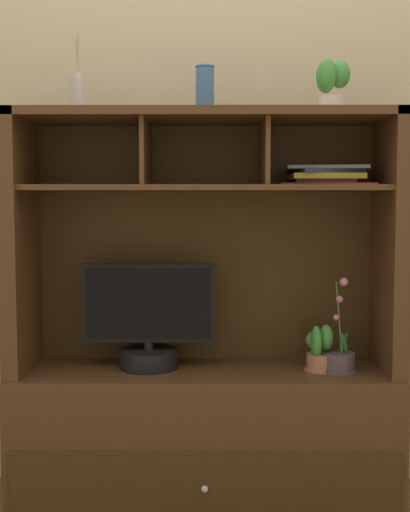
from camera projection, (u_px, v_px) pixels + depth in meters
floor_plane at (205, 505)px, 2.50m from camera, size 6.00×6.00×0.02m
back_wall at (205, 132)px, 2.62m from camera, size 6.00×0.02×2.80m
media_console at (205, 384)px, 2.47m from camera, size 1.40×0.43×1.44m
tv_monitor at (149, 326)px, 2.46m from camera, size 0.49×0.21×0.39m
potted_orchid at (339, 359)px, 2.42m from camera, size 0.14×0.14×0.34m
potted_fern at (320, 350)px, 2.44m from camera, size 0.12×0.12×0.17m
magazine_stack_left at (326, 176)px, 2.45m from camera, size 0.36×0.27×0.07m
diffuser_bottle at (78, 94)px, 2.38m from camera, size 0.05×0.05×0.27m
potted_succulent at (332, 86)px, 2.38m from camera, size 0.12×0.11×0.19m
ceramic_vase at (205, 89)px, 2.38m from camera, size 0.07×0.07×0.16m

